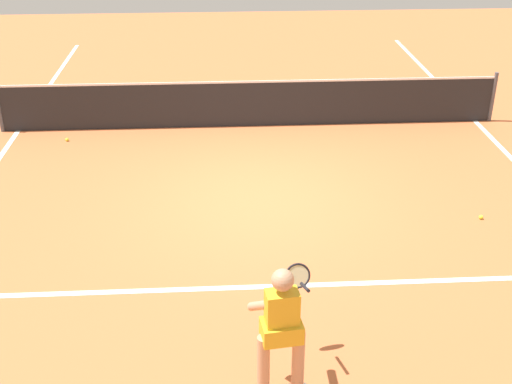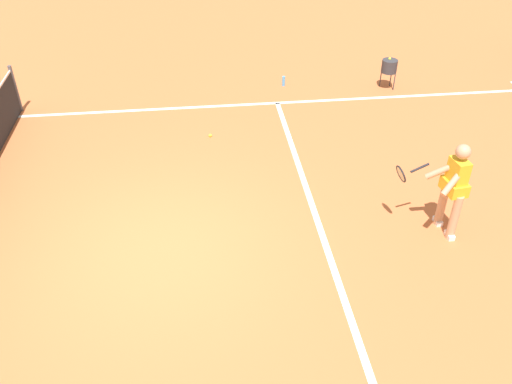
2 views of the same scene
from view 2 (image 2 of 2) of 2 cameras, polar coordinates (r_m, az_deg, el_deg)
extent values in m
plane|color=#C66638|center=(8.34, -9.94, -5.82)|extent=(28.28, 28.28, 0.00)
cube|color=white|center=(8.50, 7.03, -4.55)|extent=(9.43, 0.10, 0.01)
cube|color=white|center=(12.29, -9.40, 8.69)|extent=(0.10, 19.75, 0.01)
cylinder|color=#4C4C51|center=(12.93, -24.10, 9.95)|extent=(0.08, 0.08, 1.04)
cylinder|color=tan|center=(8.69, 20.24, -2.53)|extent=(0.13, 0.13, 0.78)
cylinder|color=tan|center=(8.93, 19.08, -1.17)|extent=(0.13, 0.13, 0.78)
cube|color=white|center=(8.90, 19.79, -4.31)|extent=(0.20, 0.10, 0.08)
cube|color=white|center=(9.13, 18.67, -2.94)|extent=(0.20, 0.10, 0.08)
cube|color=gold|center=(8.46, 20.51, 1.68)|extent=(0.34, 0.24, 0.52)
cube|color=gold|center=(8.56, 20.24, 0.57)|extent=(0.43, 0.33, 0.20)
sphere|color=tan|center=(8.26, 21.07, 3.99)|extent=(0.22, 0.22, 0.22)
cylinder|color=tan|center=(8.27, 20.19, 1.11)|extent=(0.33, 0.45, 0.37)
cylinder|color=tan|center=(8.47, 19.17, 2.22)|extent=(0.23, 0.48, 0.37)
cylinder|color=black|center=(8.49, 16.94, 2.45)|extent=(0.07, 0.30, 0.14)
torus|color=black|center=(8.38, 15.09, 1.86)|extent=(0.30, 0.16, 0.28)
cylinder|color=beige|center=(8.38, 15.09, 1.86)|extent=(0.25, 0.12, 0.23)
sphere|color=#D1E533|center=(11.04, -4.86, 5.98)|extent=(0.07, 0.07, 0.07)
cylinder|color=#333338|center=(13.30, 13.93, 12.80)|extent=(0.36, 0.36, 0.30)
cylinder|color=#333338|center=(13.49, 13.04, 11.65)|extent=(0.02, 0.02, 0.40)
cylinder|color=#333338|center=(13.36, 14.41, 11.20)|extent=(0.02, 0.02, 0.40)
cylinder|color=#333338|center=(13.58, 14.07, 11.65)|extent=(0.02, 0.02, 0.40)
sphere|color=#D1E533|center=(13.28, 13.96, 13.52)|extent=(0.07, 0.07, 0.07)
cylinder|color=#4C9EE5|center=(13.22, 2.93, 11.64)|extent=(0.07, 0.07, 0.24)
camera|label=1|loc=(10.54, 55.30, 19.65)|focal=46.67mm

